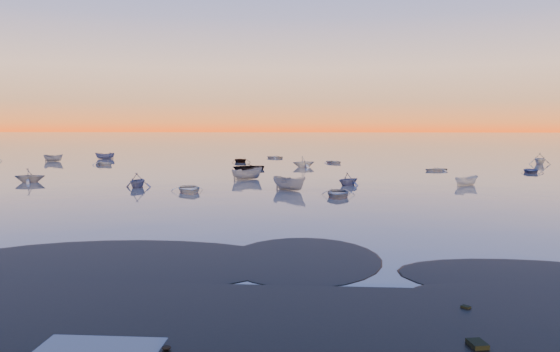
# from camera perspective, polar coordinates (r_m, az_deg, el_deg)

# --- Properties ---
(ground) EXTENTS (600.00, 600.00, 0.00)m
(ground) POSITION_cam_1_polar(r_m,az_deg,el_deg) (124.77, 3.76, 2.44)
(ground) COLOR #655B54
(ground) RESTS_ON ground
(mud_lobes) EXTENTS (140.00, 6.00, 0.07)m
(mud_lobes) POSITION_cam_1_polar(r_m,az_deg,el_deg) (24.50, 2.59, -10.12)
(mud_lobes) COLOR black
(mud_lobes) RESTS_ON ground
(moored_fleet) EXTENTS (124.00, 58.00, 1.20)m
(moored_fleet) POSITION_cam_1_polar(r_m,az_deg,el_deg) (77.87, 3.59, 0.61)
(moored_fleet) COLOR #BCBCB7
(moored_fleet) RESTS_ON ground
(boat_near_left) EXTENTS (4.74, 3.27, 1.09)m
(boat_near_left) POSITION_cam_1_polar(r_m,az_deg,el_deg) (53.41, -9.49, -1.69)
(boat_near_left) COLOR #BCBCB7
(boat_near_left) RESTS_ON ground
(boat_near_center) EXTENTS (3.78, 4.34, 1.42)m
(boat_near_center) POSITION_cam_1_polar(r_m,az_deg,el_deg) (64.76, -3.46, -0.38)
(boat_near_center) COLOR slate
(boat_near_center) RESTS_ON ground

